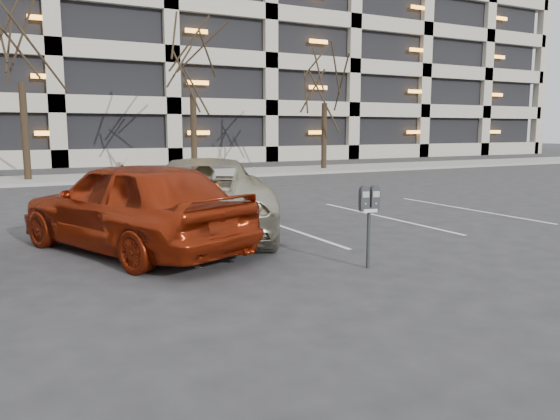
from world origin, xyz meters
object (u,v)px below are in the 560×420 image
tree_c (192,43)px  car_red (132,206)px  tree_b (17,19)px  tree_d (325,61)px  suv_silver (205,195)px  parking_meter (369,206)px

tree_c → car_red: size_ratio=1.71×
tree_b → car_red: tree_b is taller
tree_c → tree_d: size_ratio=1.07×
tree_b → suv_silver: tree_b is taller
tree_d → parking_meter: (-10.09, -17.50, -4.55)m
tree_c → car_red: (-6.05, -14.70, -5.09)m
tree_c → tree_d: (7.00, 0.00, -0.40)m
tree_b → tree_d: (14.00, 0.00, -0.82)m
tree_b → suv_silver: bearing=-78.8°
tree_d → tree_c: bearing=180.0°
parking_meter → car_red: bearing=148.4°
parking_meter → suv_silver: 4.11m
tree_c → suv_silver: size_ratio=1.34×
tree_c → parking_meter: size_ratio=6.54×
tree_c → car_red: tree_c is taller
parking_meter → car_red: size_ratio=0.26×
suv_silver → car_red: (-1.74, -1.12, 0.04)m
parking_meter → tree_c: bearing=91.8°
tree_c → suv_silver: (-4.31, -13.58, -5.13)m
tree_b → tree_d: tree_b is taller
suv_silver → tree_b: bearing=-58.0°
tree_d → car_red: bearing=-131.6°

